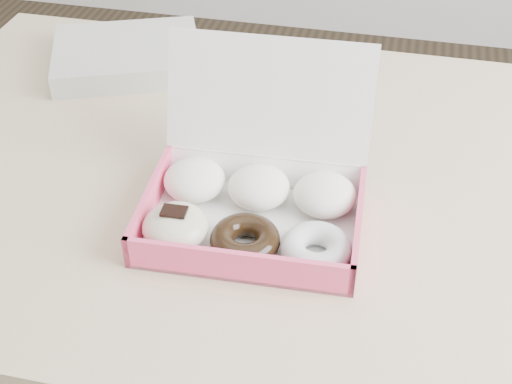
# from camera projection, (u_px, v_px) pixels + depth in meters

# --- Properties ---
(table) EXTENTS (1.20, 0.80, 0.75)m
(table) POSITION_uv_depth(u_px,v_px,m) (274.00, 215.00, 1.05)
(table) COLOR tan
(table) RESTS_ON ground
(donut_box) EXTENTS (0.28, 0.26, 0.19)m
(donut_box) POSITION_uv_depth(u_px,v_px,m) (252.00, 200.00, 0.90)
(donut_box) COLOR white
(donut_box) RESTS_ON table
(newspapers) EXTENTS (0.30, 0.27, 0.04)m
(newspapers) POSITION_uv_depth(u_px,v_px,m) (127.00, 55.00, 1.23)
(newspapers) COLOR silver
(newspapers) RESTS_ON table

